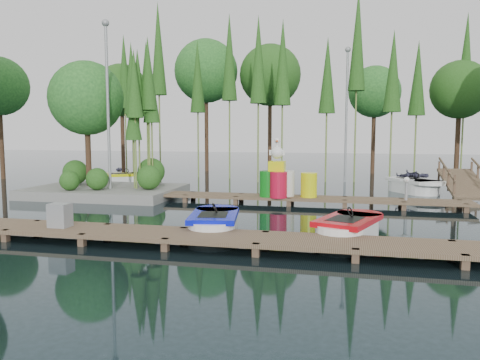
% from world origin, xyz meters
% --- Properties ---
extents(ground_plane, '(90.00, 90.00, 0.00)m').
position_xyz_m(ground_plane, '(0.00, 0.00, 0.00)').
color(ground_plane, '#1A2B31').
extents(near_dock, '(18.00, 1.50, 0.50)m').
position_xyz_m(near_dock, '(0.00, -4.50, 0.23)').
color(near_dock, brown).
rests_on(near_dock, ground).
extents(far_dock, '(15.00, 1.20, 0.50)m').
position_xyz_m(far_dock, '(1.00, 2.50, 0.23)').
color(far_dock, brown).
rests_on(far_dock, ground).
extents(island, '(6.20, 4.20, 6.75)m').
position_xyz_m(island, '(-6.30, 3.29, 3.18)').
color(island, slate).
rests_on(island, ground).
extents(tree_screen, '(34.42, 18.53, 10.31)m').
position_xyz_m(tree_screen, '(-2.04, 10.60, 6.12)').
color(tree_screen, '#402A1B').
rests_on(tree_screen, ground).
extents(lamp_island, '(0.30, 0.30, 7.25)m').
position_xyz_m(lamp_island, '(-5.50, 2.50, 4.26)').
color(lamp_island, gray).
rests_on(lamp_island, ground).
extents(lamp_rear, '(0.30, 0.30, 7.25)m').
position_xyz_m(lamp_rear, '(4.00, 11.00, 4.26)').
color(lamp_rear, gray).
rests_on(lamp_rear, ground).
extents(ramp, '(1.50, 3.94, 1.49)m').
position_xyz_m(ramp, '(9.00, 6.50, 0.59)').
color(ramp, brown).
rests_on(ramp, ground).
extents(boat_blue, '(1.66, 2.87, 0.91)m').
position_xyz_m(boat_blue, '(0.60, -3.07, 0.26)').
color(boat_blue, white).
rests_on(boat_blue, ground).
extents(boat_red, '(2.05, 2.93, 0.90)m').
position_xyz_m(boat_red, '(4.16, -2.89, 0.26)').
color(boat_red, white).
rests_on(boat_red, ground).
extents(boat_yellow_far, '(2.86, 2.31, 1.31)m').
position_xyz_m(boat_yellow_far, '(-7.42, 7.58, 0.28)').
color(boat_yellow_far, white).
rests_on(boat_yellow_far, ground).
extents(boat_white_far, '(2.74, 3.27, 1.42)m').
position_xyz_m(boat_white_far, '(7.08, 7.04, 0.32)').
color(boat_white_far, white).
rests_on(boat_white_far, ground).
extents(utility_cabinet, '(0.50, 0.42, 0.62)m').
position_xyz_m(utility_cabinet, '(-3.15, -4.50, 0.61)').
color(utility_cabinet, gray).
rests_on(utility_cabinet, near_dock).
extents(yellow_barrel, '(0.61, 0.61, 0.92)m').
position_xyz_m(yellow_barrel, '(2.70, 2.50, 0.76)').
color(yellow_barrel, '#D5DD0B').
rests_on(yellow_barrel, far_dock).
extents(drum_cluster, '(1.29, 1.19, 2.23)m').
position_xyz_m(drum_cluster, '(1.53, 2.34, 0.96)').
color(drum_cluster, '#0C7415').
rests_on(drum_cluster, far_dock).
extents(seagull_post, '(0.52, 0.28, 0.84)m').
position_xyz_m(seagull_post, '(6.19, 2.50, 0.87)').
color(seagull_post, gray).
rests_on(seagull_post, far_dock).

